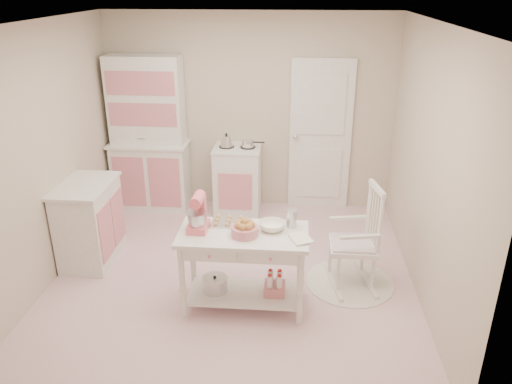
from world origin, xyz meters
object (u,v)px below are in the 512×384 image
Objects in this scene: stove at (238,179)px; rocking_chair at (353,237)px; hutch at (148,135)px; stand_mixer at (198,213)px; work_table at (244,270)px; bread_basket at (245,231)px; base_cabinet at (90,223)px.

rocking_chair is (1.38, -1.68, 0.09)m from stove.
hutch is 6.12× the size of stand_mixer.
stand_mixer is at bearing -63.58° from hutch.
hutch is at bearing 135.00° from rocking_chair.
work_table is (0.31, -2.16, -0.06)m from stove.
stand_mixer is (1.09, -2.19, -0.07)m from hutch.
stand_mixer reaches higher than work_table.
bread_basket is (0.33, -2.21, 0.39)m from stove.
hutch is at bearing 119.03° from stand_mixer.
base_cabinet is at bearing 157.68° from work_table.
stove is 2.18m from work_table.
work_table is at bearing -0.12° from stand_mixer.
base_cabinet is 2.71× the size of stand_mixer.
hutch is 2.75m from work_table.
base_cabinet is (-1.49, -1.42, 0.00)m from stove.
work_table is (-1.07, -0.48, -0.15)m from rocking_chair.
hutch is 2.73m from bread_basket.
stand_mixer reaches higher than rocking_chair.
rocking_chair is 1.18m from work_table.
stand_mixer reaches higher than stove.
base_cabinet is (-0.29, -1.47, -0.58)m from hutch.
hutch reaches higher than base_cabinet.
stand_mixer is at bearing -27.53° from base_cabinet.
bread_basket is at bearing -164.40° from rocking_chair.
hutch is 8.32× the size of bread_basket.
work_table is 3.53× the size of stand_mixer.
stand_mixer is (-1.49, -0.46, 0.42)m from rocking_chair.
work_table is (1.80, -0.74, -0.06)m from base_cabinet.
work_table is at bearing -167.03° from rocking_chair.
stove is 2.17m from rocking_chair.
base_cabinet is 1.94m from work_table.
stove is at bearing -2.39° from hutch.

